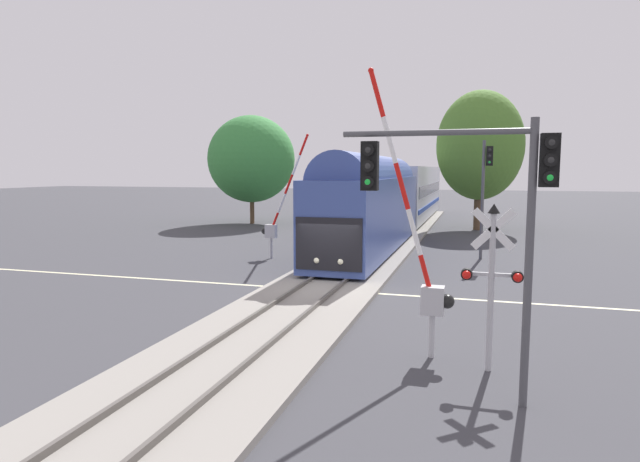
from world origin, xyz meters
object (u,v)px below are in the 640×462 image
at_px(commuter_train, 398,195).
at_px(crossing_gate_near, 426,270).
at_px(crossing_signal_mast, 492,270).
at_px(traffic_signal_near_right, 476,192).
at_px(crossing_gate_far, 275,220).
at_px(traffic_signal_far_side, 486,180).
at_px(elm_centre_background, 480,146).
at_px(pine_left_background, 251,159).

height_order(commuter_train, crossing_gate_near, crossing_gate_near).
relative_size(commuter_train, crossing_signal_mast, 10.79).
height_order(commuter_train, traffic_signal_near_right, traffic_signal_near_right).
distance_m(commuter_train, traffic_signal_near_right, 29.75).
relative_size(crossing_signal_mast, crossing_gate_far, 0.60).
bearing_deg(crossing_gate_near, commuter_train, 99.55).
bearing_deg(crossing_gate_near, crossing_signal_mast, -20.58).
bearing_deg(crossing_signal_mast, traffic_signal_far_side, 89.96).
distance_m(crossing_signal_mast, traffic_signal_far_side, 16.50).
height_order(crossing_signal_mast, traffic_signal_far_side, traffic_signal_far_side).
bearing_deg(traffic_signal_near_right, crossing_gate_far, 123.42).
xyz_separation_m(commuter_train, elm_centre_background, (5.73, 3.42, 3.72)).
bearing_deg(commuter_train, elm_centre_background, 30.84).
height_order(commuter_train, crossing_signal_mast, commuter_train).
relative_size(traffic_signal_near_right, pine_left_background, 0.61).
distance_m(commuter_train, crossing_gate_near, 27.21).
bearing_deg(pine_left_background, elm_centre_background, 0.99).
bearing_deg(crossing_gate_near, elm_centre_background, 87.69).
bearing_deg(traffic_signal_far_side, crossing_gate_far, -164.79).
bearing_deg(pine_left_background, crossing_signal_mast, -57.84).
relative_size(commuter_train, pine_left_background, 4.52).
height_order(traffic_signal_near_right, traffic_signal_far_side, traffic_signal_far_side).
relative_size(crossing_gate_far, pine_left_background, 0.69).
distance_m(traffic_signal_near_right, pine_left_background, 37.36).
distance_m(crossing_signal_mast, crossing_gate_far, 17.15).
xyz_separation_m(crossing_gate_near, crossing_gate_far, (-8.99, 12.97, -0.14)).
bearing_deg(traffic_signal_near_right, commuter_train, 100.94).
bearing_deg(pine_left_background, traffic_signal_near_right, -59.81).
height_order(crossing_gate_far, traffic_signal_far_side, crossing_gate_far).
distance_m(crossing_gate_near, crossing_gate_far, 15.78).
bearing_deg(elm_centre_background, traffic_signal_far_side, -88.73).
bearing_deg(crossing_gate_far, crossing_gate_near, -55.29).
bearing_deg(crossing_signal_mast, crossing_gate_far, 127.81).
xyz_separation_m(commuter_train, crossing_signal_mast, (6.04, -27.40, -0.40)).
bearing_deg(pine_left_background, commuter_train, -13.26).
distance_m(crossing_gate_far, elm_centre_background, 20.55).
bearing_deg(crossing_signal_mast, traffic_signal_near_right, -102.61).
bearing_deg(crossing_gate_far, crossing_signal_mast, -52.19).
height_order(traffic_signal_near_right, pine_left_background, pine_left_background).
height_order(commuter_train, crossing_gate_far, crossing_gate_far).
bearing_deg(elm_centre_background, crossing_gate_far, -120.58).
relative_size(crossing_gate_far, traffic_signal_far_side, 1.05).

